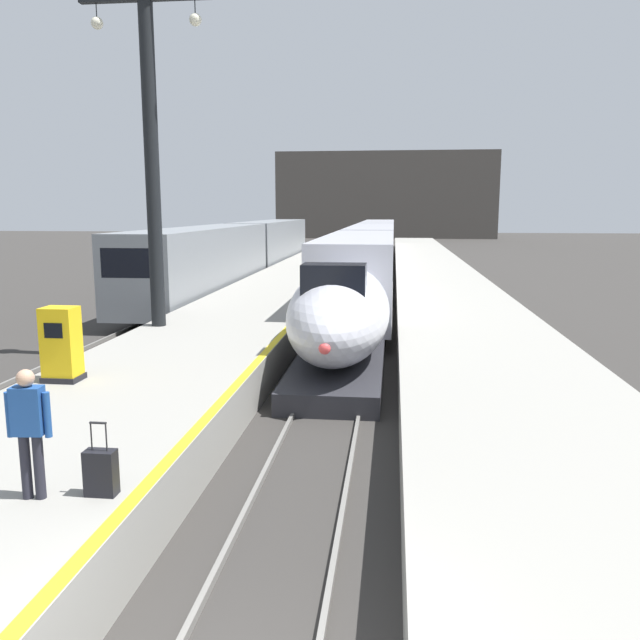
{
  "coord_description": "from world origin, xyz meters",
  "views": [
    {
      "loc": [
        1.46,
        -4.68,
        4.69
      ],
      "look_at": [
        -0.44,
        11.92,
        1.8
      ],
      "focal_mm": 35.96,
      "sensor_mm": 36.0,
      "label": 1
    }
  ],
  "objects": [
    {
      "name": "platform_left",
      "position": [
        -4.05,
        24.75,
        0.53
      ],
      "size": [
        4.8,
        110.0,
        1.05
      ],
      "primitive_type": "cube",
      "color": "gray",
      "rests_on": "ground"
    },
    {
      "name": "platform_right",
      "position": [
        4.05,
        24.75,
        0.53
      ],
      "size": [
        4.8,
        110.0,
        1.05
      ],
      "primitive_type": "cube",
      "color": "gray",
      "rests_on": "ground"
    },
    {
      "name": "platform_left_safety_stripe",
      "position": [
        -1.77,
        24.75,
        1.05
      ],
      "size": [
        0.2,
        107.8,
        0.01
      ],
      "primitive_type": "cube",
      "color": "yellow",
      "rests_on": "platform_left"
    },
    {
      "name": "rail_main_left",
      "position": [
        -0.75,
        27.5,
        0.06
      ],
      "size": [
        0.08,
        110.0,
        0.12
      ],
      "primitive_type": "cube",
      "color": "slate",
      "rests_on": "ground"
    },
    {
      "name": "rail_main_right",
      "position": [
        0.75,
        27.5,
        0.06
      ],
      "size": [
        0.08,
        110.0,
        0.12
      ],
      "primitive_type": "cube",
      "color": "slate",
      "rests_on": "ground"
    },
    {
      "name": "rail_secondary_left",
      "position": [
        -8.85,
        27.5,
        0.06
      ],
      "size": [
        0.08,
        110.0,
        0.12
      ],
      "primitive_type": "cube",
      "color": "slate",
      "rests_on": "ground"
    },
    {
      "name": "rail_secondary_right",
      "position": [
        -7.35,
        27.5,
        0.06
      ],
      "size": [
        0.08,
        110.0,
        0.12
      ],
      "primitive_type": "cube",
      "color": "slate",
      "rests_on": "ground"
    },
    {
      "name": "highspeed_train_main",
      "position": [
        0.0,
        37.19,
        1.95
      ],
      "size": [
        2.92,
        57.94,
        3.6
      ],
      "color": "silver",
      "rests_on": "ground"
    },
    {
      "name": "regional_train_adjacent",
      "position": [
        -8.1,
        35.95,
        2.13
      ],
      "size": [
        2.85,
        36.6,
        3.8
      ],
      "color": "gray",
      "rests_on": "ground"
    },
    {
      "name": "station_column_mid",
      "position": [
        -5.9,
        14.62,
        7.02
      ],
      "size": [
        4.0,
        0.68,
        10.03
      ],
      "color": "black",
      "rests_on": "platform_left"
    },
    {
      "name": "passenger_near_edge",
      "position": [
        -3.04,
        2.53,
        2.04
      ],
      "size": [
        0.57,
        0.25,
        1.69
      ],
      "color": "#23232D",
      "rests_on": "platform_left"
    },
    {
      "name": "rolling_suitcase",
      "position": [
        -2.22,
        2.72,
        1.35
      ],
      "size": [
        0.4,
        0.22,
        0.98
      ],
      "color": "black",
      "rests_on": "platform_left"
    },
    {
      "name": "ticket_machine_yellow",
      "position": [
        -5.55,
        7.98,
        1.79
      ],
      "size": [
        0.76,
        0.62,
        1.6
      ],
      "color": "yellow",
      "rests_on": "platform_left"
    },
    {
      "name": "terminus_back_wall",
      "position": [
        0.0,
        102.0,
        7.0
      ],
      "size": [
        36.0,
        2.0,
        14.0
      ],
      "primitive_type": "cube",
      "color": "#4C4742",
      "rests_on": "ground"
    }
  ]
}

